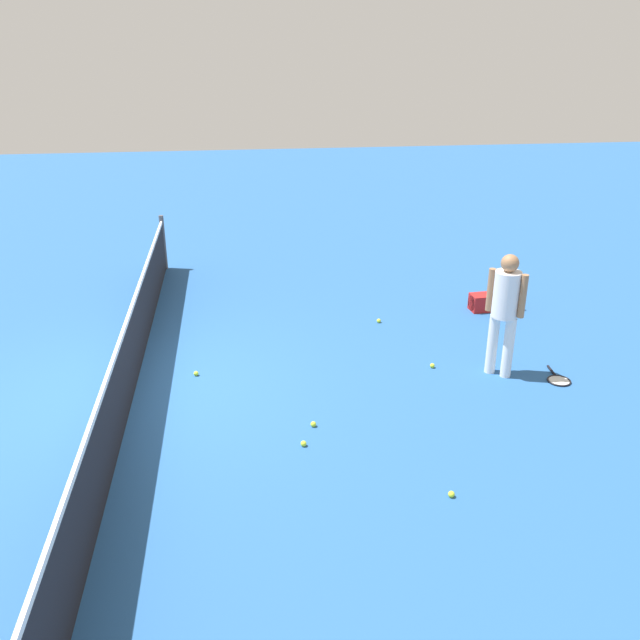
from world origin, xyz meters
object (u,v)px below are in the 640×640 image
Objects in this scene: tennis_ball_near_player at (196,373)px; tennis_ball_midcourt at (313,424)px; equipment_bag at (492,302)px; tennis_ball_stray_right at (432,366)px; player_near_side at (505,305)px; tennis_ball_baseline at (379,321)px; tennis_ball_by_net at (304,444)px; tennis_ball_stray_left at (451,494)px; tennis_racket_near_player at (558,380)px.

tennis_ball_midcourt is at bearing -136.05° from tennis_ball_near_player.
tennis_ball_stray_right is at bearing 140.92° from equipment_bag.
tennis_ball_midcourt is (-1.00, 2.65, -0.98)m from player_near_side.
tennis_ball_stray_right is at bearing -166.21° from tennis_ball_baseline.
equipment_bag reaches higher than tennis_ball_midcourt.
tennis_ball_stray_right is 0.08× the size of equipment_bag.
player_near_side is 25.76× the size of tennis_ball_by_net.
tennis_ball_near_player and tennis_ball_stray_right have the same top height.
tennis_ball_baseline is 1.00× the size of tennis_ball_stray_left.
tennis_racket_near_player is 3.08m from tennis_ball_stray_left.
tennis_racket_near_player is (-0.29, -0.74, -1.00)m from player_near_side.
tennis_ball_midcourt is 1.00× the size of tennis_ball_baseline.
equipment_bag is (3.64, -3.57, 0.11)m from tennis_ball_by_net.
tennis_ball_near_player is 1.00× the size of tennis_ball_baseline.
equipment_bag reaches higher than tennis_ball_baseline.
tennis_ball_near_player is (0.77, 4.81, 0.02)m from tennis_racket_near_player.
tennis_ball_near_player is 2.26m from tennis_ball_by_net.
tennis_ball_baseline is (1.94, 1.23, -0.98)m from player_near_side.
equipment_bag is at bearing -81.13° from tennis_ball_baseline.
tennis_racket_near_player is 9.02× the size of tennis_ball_near_player.
tennis_ball_baseline is (2.94, -1.42, 0.00)m from tennis_ball_midcourt.
tennis_ball_stray_right is at bearing 69.65° from tennis_racket_near_player.
tennis_ball_by_net is at bearing 51.67° from tennis_ball_stray_left.
player_near_side is 25.76× the size of tennis_ball_stray_left.
tennis_racket_near_player is 9.02× the size of tennis_ball_by_net.
tennis_ball_midcourt is at bearing 110.66° from player_near_side.
tennis_ball_midcourt and tennis_ball_stray_left have the same top height.
equipment_bag is at bearing -46.40° from tennis_ball_midcourt.
tennis_ball_stray_right is (0.29, 0.83, -0.98)m from player_near_side.
tennis_racket_near_player is at bearing -111.34° from player_near_side.
player_near_side reaches higher than tennis_ball_baseline.
player_near_side is at bearing -96.71° from tennis_ball_near_player.
equipment_bag is (1.96, -1.59, 0.11)m from tennis_ball_stray_right.
tennis_ball_stray_left is (-2.47, 1.44, -0.98)m from player_near_side.
tennis_racket_near_player is 1.67m from tennis_ball_stray_right.
tennis_ball_stray_right is at bearing -49.67° from tennis_ball_by_net.
tennis_ball_by_net is 1.00× the size of tennis_ball_baseline.
tennis_ball_midcourt is (-0.71, 3.39, 0.02)m from tennis_racket_near_player.
tennis_ball_stray_left is 5.21m from equipment_bag.
tennis_ball_stray_left and tennis_ball_stray_right have the same top height.
tennis_ball_near_player is 1.00× the size of tennis_ball_stray_right.
tennis_ball_by_net is 5.10m from equipment_bag.
player_near_side reaches higher than tennis_ball_by_net.
tennis_racket_near_player is 3.71m from tennis_ball_by_net.
equipment_bag is at bearing -44.45° from tennis_ball_by_net.
tennis_ball_stray_left is at bearing 177.32° from tennis_ball_baseline.
player_near_side is 25.76× the size of tennis_ball_baseline.
tennis_ball_by_net reaches higher than tennis_racket_near_player.
player_near_side is 2.99m from tennis_ball_midcourt.
tennis_ball_stray_left is (-4.41, 0.21, 0.00)m from tennis_ball_baseline.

